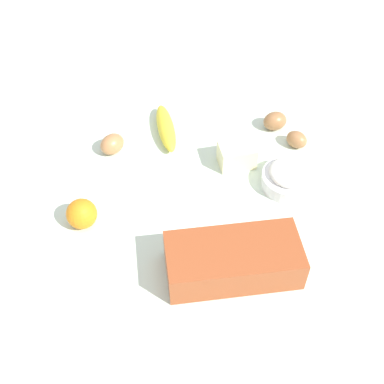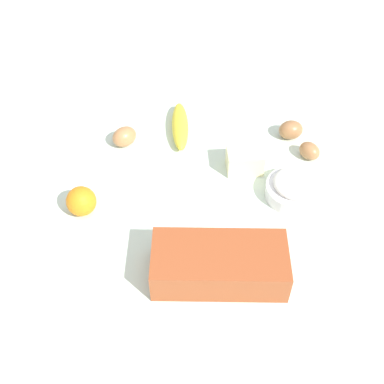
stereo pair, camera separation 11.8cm
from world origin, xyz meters
The scene contains 9 objects.
ground_plane centered at (0.00, 0.00, -0.01)m, with size 2.40×2.40×0.02m, color silver.
loaf_pan centered at (-0.10, 0.18, 0.04)m, with size 0.30×0.18×0.08m.
flour_bowl centered at (-0.23, -0.08, 0.03)m, with size 0.14×0.14×0.06m.
banana centered at (0.09, -0.25, 0.02)m, with size 0.19×0.04×0.04m, color yellow.
orange_fruit centered at (0.25, 0.08, 0.04)m, with size 0.07×0.07×0.07m, color orange.
butter_block centered at (-0.10, -0.14, 0.03)m, with size 0.09×0.06×0.06m, color #F4EDB2.
egg_near_butter centered at (-0.26, -0.22, 0.02)m, with size 0.04×0.04×0.06m, color #A46E42.
egg_beside_bowl centered at (0.22, -0.17, 0.03)m, with size 0.05×0.05×0.07m, color #B37949.
egg_loose centered at (-0.21, -0.29, 0.03)m, with size 0.05×0.05×0.06m, color #9C693F.
Camera 2 is at (-0.17, 0.77, 0.92)m, focal length 47.20 mm.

